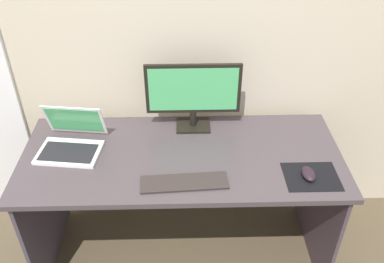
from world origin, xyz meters
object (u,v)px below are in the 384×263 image
Objects in this scene: laptop at (71,141)px; monitor at (193,94)px; keyboard_external at (184,182)px; mouse at (308,174)px.

monitor is at bearing 15.87° from laptop.
keyboard_external is at bearing -25.88° from laptop.
mouse is (0.57, 0.03, 0.02)m from keyboard_external.
laptop is 0.62m from keyboard_external.
monitor is 0.66m from laptop.
mouse is at bearing -12.30° from laptop.
monitor is at bearing 79.92° from keyboard_external.
mouse reaches higher than keyboard_external.
laptop is 1.16m from mouse.
laptop is at bearing 150.72° from keyboard_external.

